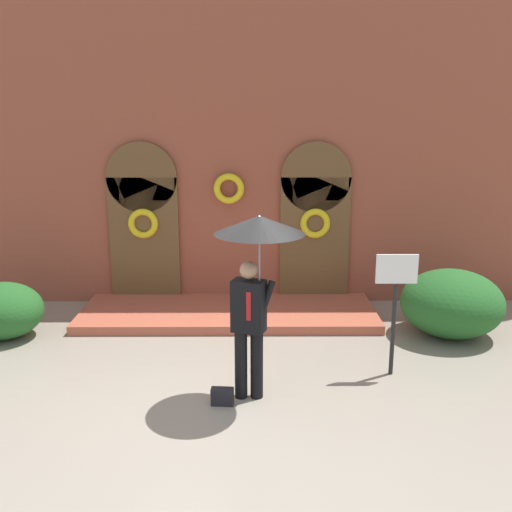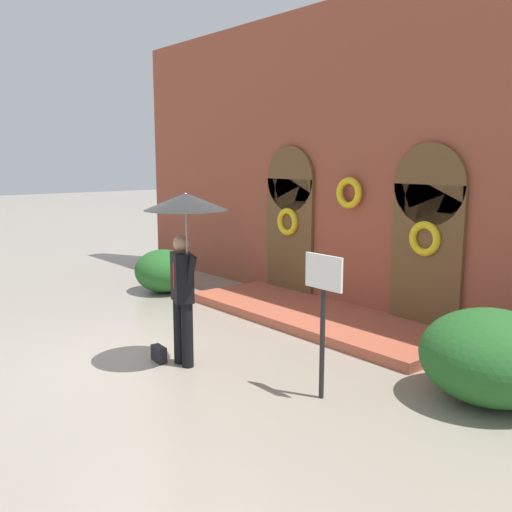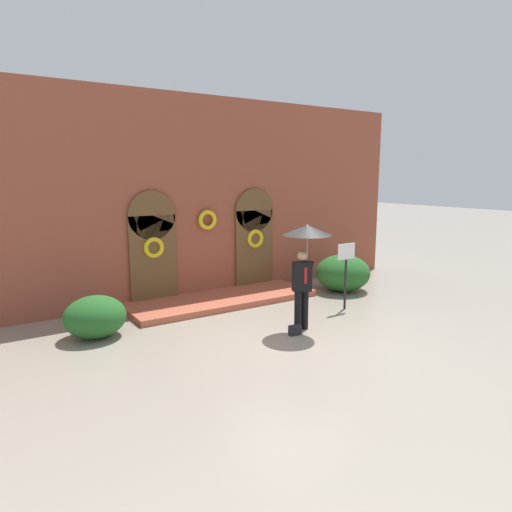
{
  "view_description": "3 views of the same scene",
  "coord_description": "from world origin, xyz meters",
  "views": [
    {
      "loc": [
        0.44,
        -6.57,
        3.54
      ],
      "look_at": [
        0.48,
        1.64,
        1.48
      ],
      "focal_mm": 40.0,
      "sensor_mm": 36.0,
      "label": 1
    },
    {
      "loc": [
        6.79,
        -3.91,
        2.79
      ],
      "look_at": [
        0.05,
        1.65,
        1.31
      ],
      "focal_mm": 40.0,
      "sensor_mm": 36.0,
      "label": 2
    },
    {
      "loc": [
        -5.85,
        -7.58,
        3.42
      ],
      "look_at": [
        0.19,
        1.65,
        1.48
      ],
      "focal_mm": 32.0,
      "sensor_mm": 36.0,
      "label": 3
    }
  ],
  "objects": [
    {
      "name": "ground_plane",
      "position": [
        0.0,
        0.0,
        0.0
      ],
      "size": [
        80.0,
        80.0,
        0.0
      ],
      "primitive_type": "plane",
      "color": "gray"
    },
    {
      "name": "sign_post",
      "position": [
        2.36,
        0.75,
        1.16
      ],
      "size": [
        0.56,
        0.06,
        1.72
      ],
      "color": "black",
      "rests_on": "ground"
    },
    {
      "name": "handbag",
      "position": [
        0.05,
        -0.11,
        0.11
      ],
      "size": [
        0.29,
        0.14,
        0.22
      ],
      "primitive_type": "cube",
      "rotation": [
        0.0,
        0.0,
        -0.08
      ],
      "color": "black",
      "rests_on": "ground"
    },
    {
      "name": "shrub_left",
      "position": [
        -3.6,
        2.13,
        0.45
      ],
      "size": [
        1.3,
        1.18,
        0.91
      ],
      "primitive_type": "ellipsoid",
      "color": "#235B23",
      "rests_on": "ground"
    },
    {
      "name": "shrub_right",
      "position": [
        3.67,
        2.19,
        0.54
      ],
      "size": [
        1.64,
        1.59,
        1.09
      ],
      "primitive_type": "ellipsoid",
      "color": "#235B23",
      "rests_on": "ground"
    },
    {
      "name": "person_with_umbrella",
      "position": [
        0.48,
        0.09,
        1.91
      ],
      "size": [
        1.1,
        1.1,
        2.36
      ],
      "color": "black",
      "rests_on": "ground"
    },
    {
      "name": "building_facade",
      "position": [
        -0.0,
        4.15,
        2.68
      ],
      "size": [
        14.0,
        2.3,
        5.6
      ],
      "color": "brown",
      "rests_on": "ground"
    }
  ]
}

